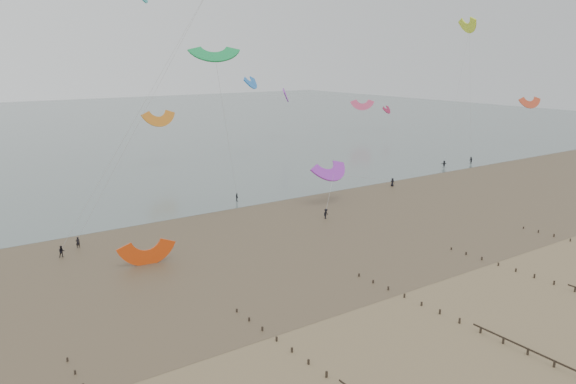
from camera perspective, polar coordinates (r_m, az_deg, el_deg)
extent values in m
plane|color=brown|center=(62.93, 11.93, -12.58)|extent=(500.00, 500.00, 0.00)
plane|color=#475654|center=(243.22, -24.87, 5.86)|extent=(500.00, 500.00, 0.00)
plane|color=#473A28|center=(88.57, -4.76, -4.51)|extent=(500.00, 500.00, 0.00)
ellipsoid|color=slate|center=(70.20, -12.23, -9.75)|extent=(23.60, 14.36, 0.01)
ellipsoid|color=slate|center=(97.18, 0.47, -2.82)|extent=(33.64, 18.32, 0.01)
ellipsoid|color=slate|center=(113.78, 16.56, -0.95)|extent=(19.65, 13.67, 0.01)
cube|color=black|center=(55.55, -20.82, -16.76)|extent=(0.16, 0.16, 0.48)
cube|color=black|center=(57.82, -21.50, -15.58)|extent=(0.16, 0.16, 0.45)
cube|color=black|center=(51.89, 3.94, -18.04)|extent=(0.16, 0.16, 0.62)
cube|color=black|center=(53.67, 2.10, -16.87)|extent=(0.16, 0.16, 0.59)
cube|color=black|center=(55.52, 0.40, -15.76)|extent=(0.16, 0.16, 0.57)
cube|color=black|center=(57.42, -1.17, -14.72)|extent=(0.16, 0.16, 0.54)
cube|color=black|center=(59.39, -2.62, -13.73)|extent=(0.16, 0.16, 0.51)
cube|color=black|center=(61.40, -3.97, -12.80)|extent=(0.16, 0.16, 0.48)
cube|color=black|center=(63.46, -5.22, -11.92)|extent=(0.16, 0.16, 0.45)
cube|color=black|center=(58.42, 25.43, -15.51)|extent=(0.16, 0.16, 0.74)
cube|color=black|center=(59.54, 23.18, -14.72)|extent=(0.16, 0.16, 0.71)
cube|color=black|center=(60.75, 21.03, -13.94)|extent=(0.16, 0.16, 0.68)
cube|color=black|center=(62.06, 18.98, -13.17)|extent=(0.16, 0.16, 0.65)
cube|color=black|center=(63.44, 17.03, -12.42)|extent=(0.16, 0.16, 0.62)
cube|color=black|center=(64.91, 15.18, -11.70)|extent=(0.16, 0.16, 0.59)
cube|color=black|center=(66.44, 13.42, -10.99)|extent=(0.16, 0.16, 0.57)
cube|color=black|center=(68.04, 11.75, -10.30)|extent=(0.16, 0.16, 0.54)
cube|color=black|center=(69.71, 10.16, -9.65)|extent=(0.16, 0.16, 0.51)
cube|color=black|center=(71.43, 8.65, -9.01)|extent=(0.16, 0.16, 0.48)
cube|color=black|center=(73.21, 7.23, -8.40)|extent=(0.16, 0.16, 0.45)
cube|color=black|center=(76.36, 27.13, -8.83)|extent=(0.16, 0.16, 0.65)
cube|color=black|center=(77.49, 25.42, -8.33)|extent=(0.16, 0.16, 0.62)
cube|color=black|center=(78.69, 23.75, -7.84)|extent=(0.16, 0.16, 0.59)
cube|color=black|center=(79.97, 22.15, -7.36)|extent=(0.16, 0.16, 0.57)
cube|color=black|center=(81.30, 20.59, -6.89)|extent=(0.16, 0.16, 0.54)
cube|color=black|center=(82.70, 19.09, -6.43)|extent=(0.16, 0.16, 0.51)
cube|color=black|center=(84.16, 17.65, -5.98)|extent=(0.16, 0.16, 0.48)
cube|color=black|center=(85.67, 16.26, -5.54)|extent=(0.16, 0.16, 0.45)
cube|color=black|center=(96.11, 26.76, -4.38)|extent=(0.16, 0.16, 0.54)
cube|color=black|center=(97.30, 25.41, -4.03)|extent=(0.16, 0.16, 0.51)
cube|color=black|center=(98.54, 24.09, -3.69)|extent=(0.16, 0.16, 0.48)
cube|color=black|center=(99.84, 22.81, -3.36)|extent=(0.16, 0.16, 0.45)
imported|color=black|center=(88.45, -20.57, -4.82)|extent=(0.63, 0.43, 1.68)
imported|color=black|center=(123.95, 10.56, 0.99)|extent=(0.87, 1.05, 1.83)
imported|color=black|center=(97.63, 3.87, -2.22)|extent=(1.33, 1.00, 1.83)
imported|color=black|center=(85.17, -22.01, -5.64)|extent=(0.89, 0.72, 1.71)
imported|color=black|center=(155.49, 18.09, 3.08)|extent=(0.92, 1.05, 1.83)
imported|color=black|center=(109.56, -5.21, -0.54)|extent=(0.55, 1.00, 1.62)
imported|color=black|center=(148.20, 15.57, 2.76)|extent=(1.73, 1.01, 1.78)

